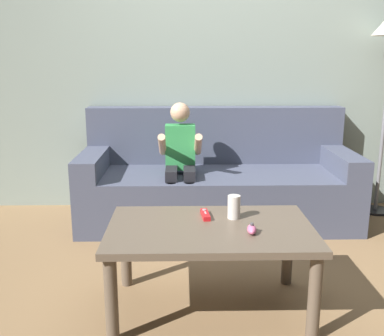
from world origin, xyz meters
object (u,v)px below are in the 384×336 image
game_remote_red_near_edge (205,215)px  soda_can (234,207)px  coffee_table (210,239)px  nunchuk_pink (252,229)px  person_seated_on_couch (180,158)px  couch (217,183)px

game_remote_red_near_edge → soda_can: bearing=-8.8°
coffee_table → soda_can: 0.21m
coffee_table → nunchuk_pink: nunchuk_pink is taller
game_remote_red_near_edge → nunchuk_pink: (0.21, -0.23, 0.01)m
person_seated_on_couch → game_remote_red_near_edge: bearing=-82.5°
couch → game_remote_red_near_edge: 1.23m
person_seated_on_couch → game_remote_red_near_edge: 1.04m
person_seated_on_couch → nunchuk_pink: (0.34, -1.26, -0.06)m
person_seated_on_couch → soda_can: 1.09m
couch → coffee_table: bearing=-95.7°
game_remote_red_near_edge → soda_can: 0.16m
couch → person_seated_on_couch: size_ratio=2.22×
couch → game_remote_red_near_edge: couch is taller
nunchuk_pink → game_remote_red_near_edge: bearing=132.1°
person_seated_on_couch → soda_can: size_ratio=7.72×
coffee_table → nunchuk_pink: (0.19, -0.09, 0.09)m
person_seated_on_couch → game_remote_red_near_edge: (0.13, -1.03, -0.07)m
couch → person_seated_on_couch: 0.42m
person_seated_on_couch → coffee_table: person_seated_on_couch is taller
nunchuk_pink → soda_can: bearing=106.6°
soda_can → couch: bearing=89.7°
person_seated_on_couch → soda_can: (0.28, -1.05, -0.02)m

